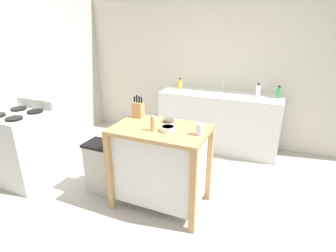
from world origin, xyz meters
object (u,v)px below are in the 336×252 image
(knife_block, at_px, (138,109))
(sink_faucet, at_px, (223,85))
(trash_bin, at_px, (103,167))
(bottle_hand_soap, at_px, (278,92))
(bottle_spray_cleaner, at_px, (258,91))
(bowl_ceramic_small, at_px, (169,120))
(stove, at_px, (24,148))
(bottle_dish_soap, at_px, (180,84))
(bowl_ceramic_wide, at_px, (168,129))
(pepper_grinder, at_px, (153,123))
(drinking_cup, at_px, (200,129))
(kitchen_island, at_px, (161,163))

(knife_block, bearing_deg, sink_faucet, 70.11)
(knife_block, bearing_deg, trash_bin, -144.14)
(bottle_hand_soap, bearing_deg, bottle_spray_cleaner, -169.60)
(bowl_ceramic_small, bearing_deg, stove, -166.54)
(bottle_dish_soap, height_order, bottle_spray_cleaner, bottle_spray_cleaner)
(bowl_ceramic_wide, relative_size, bottle_hand_soap, 0.80)
(knife_block, relative_size, bottle_spray_cleaner, 1.25)
(sink_faucet, xyz_separation_m, bottle_hand_soap, (0.82, -0.07, -0.03))
(bowl_ceramic_wide, height_order, stove, stove)
(trash_bin, distance_m, bottle_dish_soap, 1.94)
(knife_block, distance_m, trash_bin, 0.81)
(pepper_grinder, xyz_separation_m, bottle_dish_soap, (-0.41, 1.85, -0.00))
(knife_block, relative_size, bottle_hand_soap, 1.39)
(drinking_cup, xyz_separation_m, trash_bin, (-1.14, -0.03, -0.65))
(trash_bin, relative_size, bottle_dish_soap, 3.35)
(kitchen_island, height_order, stove, stove)
(bottle_dish_soap, relative_size, stove, 0.19)
(bottle_spray_cleaner, bearing_deg, bottle_dish_soap, 179.12)
(kitchen_island, bearing_deg, bottle_hand_soap, 59.63)
(kitchen_island, bearing_deg, trash_bin, -176.21)
(trash_bin, relative_size, bottle_hand_soap, 3.46)
(drinking_cup, distance_m, bottle_hand_soap, 1.92)
(bowl_ceramic_wide, xyz_separation_m, sink_faucet, (0.12, 1.91, 0.07))
(bottle_dish_soap, distance_m, bottle_spray_cleaner, 1.22)
(kitchen_island, xyz_separation_m, stove, (-1.76, -0.23, -0.05))
(sink_faucet, height_order, bottle_hand_soap, sink_faucet)
(bottle_dish_soap, bearing_deg, pepper_grinder, -77.36)
(bottle_spray_cleaner, relative_size, stove, 0.20)
(knife_block, height_order, pepper_grinder, knife_block)
(trash_bin, height_order, bottle_dish_soap, bottle_dish_soap)
(bottle_hand_soap, relative_size, stove, 0.18)
(bowl_ceramic_wide, relative_size, stove, 0.14)
(bottle_spray_cleaner, bearing_deg, kitchen_island, -113.91)
(knife_block, distance_m, bottle_dish_soap, 1.55)
(bowl_ceramic_wide, bearing_deg, sink_faucet, 86.29)
(bottle_hand_soap, bearing_deg, kitchen_island, -120.37)
(drinking_cup, xyz_separation_m, pepper_grinder, (-0.45, -0.07, 0.02))
(bowl_ceramic_wide, bearing_deg, stove, -174.40)
(drinking_cup, relative_size, bottle_dish_soap, 0.59)
(knife_block, bearing_deg, bowl_ceramic_small, -3.30)
(bottle_hand_soap, bearing_deg, bowl_ceramic_small, -123.00)
(kitchen_island, xyz_separation_m, pepper_grinder, (-0.04, -0.09, 0.47))
(knife_block, height_order, bowl_ceramic_wide, knife_block)
(kitchen_island, distance_m, bowl_ceramic_small, 0.46)
(bowl_ceramic_small, distance_m, bowl_ceramic_wide, 0.26)
(trash_bin, bearing_deg, sink_faucet, 63.38)
(pepper_grinder, bearing_deg, bottle_dish_soap, 102.64)
(bowl_ceramic_small, height_order, stove, stove)
(bowl_ceramic_small, height_order, sink_faucet, sink_faucet)
(stove, bearing_deg, bottle_spray_cleaner, 37.93)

